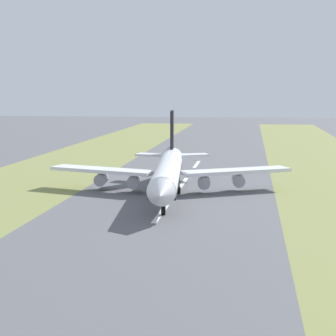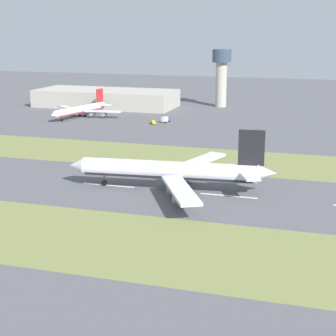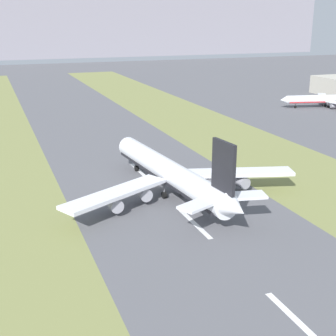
{
  "view_description": "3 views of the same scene",
  "coord_description": "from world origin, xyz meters",
  "views": [
    {
      "loc": [
        -18.71,
        130.24,
        26.34
      ],
      "look_at": [
        1.39,
        -5.61,
        7.0
      ],
      "focal_mm": 60.0,
      "sensor_mm": 36.0,
      "label": 1
    },
    {
      "loc": [
        -163.22,
        -56.45,
        51.06
      ],
      "look_at": [
        1.39,
        -5.61,
        7.0
      ],
      "focal_mm": 60.0,
      "sensor_mm": 36.0,
      "label": 2
    },
    {
      "loc": [
        -40.49,
        -114.88,
        44.16
      ],
      "look_at": [
        1.39,
        -5.61,
        7.0
      ],
      "focal_mm": 50.0,
      "sensor_mm": 36.0,
      "label": 3
    }
  ],
  "objects": [
    {
      "name": "grass_median_west",
      "position": [
        -45.0,
        0.0,
        0.0
      ],
      "size": [
        40.0,
        600.0,
        0.01
      ],
      "primitive_type": "cube",
      "color": "olive",
      "rests_on": "ground"
    },
    {
      "name": "service_truck",
      "position": [
        121.99,
        33.06,
        1.67
      ],
      "size": [
        6.36,
        3.79,
        3.1
      ],
      "color": "#1E51B2",
      "rests_on": "ground"
    },
    {
      "name": "centreline_dash_far",
      "position": [
        0.0,
        14.39,
        0.01
      ],
      "size": [
        1.2,
        18.0,
        0.01
      ],
      "primitive_type": "cube",
      "color": "silver",
      "rests_on": "ground"
    },
    {
      "name": "airplane_main_jet",
      "position": [
        1.58,
        -7.51,
        6.02
      ],
      "size": [
        63.81,
        67.21,
        20.2
      ],
      "color": "silver",
      "rests_on": "ground"
    },
    {
      "name": "centreline_dash_mid",
      "position": [
        0.0,
        -25.61,
        0.01
      ],
      "size": [
        1.2,
        18.0,
        0.01
      ],
      "primitive_type": "cube",
      "color": "silver",
      "rests_on": "ground"
    },
    {
      "name": "grass_median_east",
      "position": [
        45.0,
        0.0,
        0.0
      ],
      "size": [
        40.0,
        600.0,
        0.01
      ],
      "primitive_type": "cube",
      "color": "olive",
      "rests_on": "ground"
    },
    {
      "name": "control_tower",
      "position": [
        189.88,
        17.14,
        22.33
      ],
      "size": [
        12.0,
        12.0,
        36.22
      ],
      "color": "#B2AD9E",
      "rests_on": "ground"
    },
    {
      "name": "terminal_building",
      "position": [
        168.55,
        87.59,
        5.37
      ],
      "size": [
        36.0,
        88.78,
        10.75
      ],
      "primitive_type": "cube",
      "color": "#B2AD9E",
      "rests_on": "ground"
    },
    {
      "name": "apron_car",
      "position": [
        114.82,
        37.72,
        1.0
      ],
      "size": [
        4.6,
        4.08,
        2.03
      ],
      "color": "gold",
      "rests_on": "ground"
    },
    {
      "name": "airplane_parked_apron",
      "position": [
        124.88,
        84.11,
        4.32
      ],
      "size": [
        47.64,
        44.71,
        14.49
      ],
      "color": "silver",
      "rests_on": "ground"
    },
    {
      "name": "ground_plane",
      "position": [
        0.0,
        0.0,
        0.0
      ],
      "size": [
        800.0,
        800.0,
        0.0
      ],
      "primitive_type": "plane",
      "color": "#56565B"
    }
  ]
}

